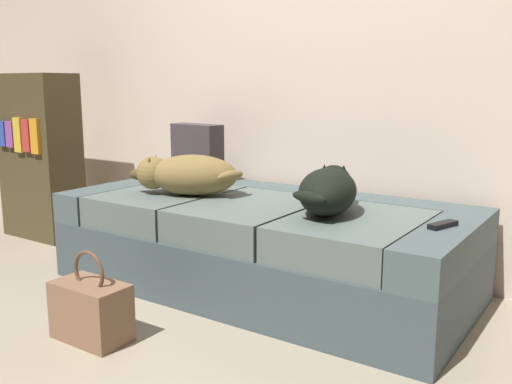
% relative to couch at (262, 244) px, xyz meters
% --- Properties ---
extents(ground_plane, '(10.00, 10.00, 0.00)m').
position_rel_couch_xyz_m(ground_plane, '(0.00, -1.07, -0.23)').
color(ground_plane, tan).
extents(back_wall, '(6.40, 0.10, 2.80)m').
position_rel_couch_xyz_m(back_wall, '(0.00, 0.58, 1.17)').
color(back_wall, beige).
rests_on(back_wall, ground).
extents(couch, '(2.06, 0.95, 0.46)m').
position_rel_couch_xyz_m(couch, '(0.00, 0.00, 0.00)').
color(couch, '#404E53').
rests_on(couch, ground).
extents(dog_tan, '(0.60, 0.43, 0.21)m').
position_rel_couch_xyz_m(dog_tan, '(-0.40, -0.10, 0.34)').
color(dog_tan, olive).
rests_on(dog_tan, couch).
extents(dog_dark, '(0.39, 0.58, 0.21)m').
position_rel_couch_xyz_m(dog_dark, '(0.40, -0.05, 0.33)').
color(dog_dark, black).
rests_on(dog_dark, couch).
extents(tv_remote, '(0.09, 0.16, 0.02)m').
position_rel_couch_xyz_m(tv_remote, '(0.91, -0.04, 0.24)').
color(tv_remote, black).
rests_on(tv_remote, couch).
extents(throw_pillow, '(0.35, 0.16, 0.34)m').
position_rel_couch_xyz_m(throw_pillow, '(-0.65, 0.27, 0.40)').
color(throw_pillow, '#42383D').
rests_on(throw_pillow, couch).
extents(handbag, '(0.32, 0.18, 0.38)m').
position_rel_couch_xyz_m(handbag, '(-0.24, -0.90, -0.10)').
color(handbag, '#866045').
rests_on(handbag, ground).
extents(bookshelf, '(0.56, 0.30, 1.10)m').
position_rel_couch_xyz_m(bookshelf, '(-1.80, 0.00, 0.32)').
color(bookshelf, '#483D24').
rests_on(bookshelf, ground).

